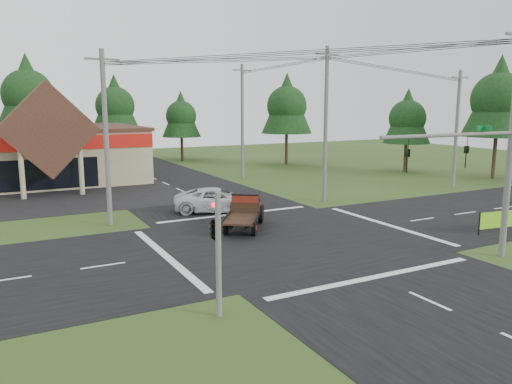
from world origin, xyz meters
TOP-DOWN VIEW (x-y plane):
  - ground at (0.00, 0.00)m, footprint 120.00×120.00m
  - road_ns at (0.00, 0.00)m, footprint 12.00×120.00m
  - road_ew at (0.00, 0.00)m, footprint 120.00×12.00m
  - traffic_signal_mast at (5.82, -7.50)m, footprint 8.12×0.24m
  - traffic_signal_corner at (-7.50, -7.32)m, footprint 0.53×2.48m
  - utility_pole_nr at (7.50, -7.50)m, footprint 2.00×0.30m
  - utility_pole_nw at (-8.00, 8.00)m, footprint 2.00×0.30m
  - utility_pole_ne at (8.00, 8.00)m, footprint 2.00×0.30m
  - utility_pole_far at (22.00, 8.00)m, footprint 2.00×0.30m
  - utility_pole_n at (8.00, 22.00)m, footprint 2.00×0.30m
  - tree_row_c at (-10.00, 41.00)m, footprint 7.28×7.28m
  - tree_row_d at (0.00, 42.00)m, footprint 6.16×6.16m
  - tree_row_e at (8.00, 40.00)m, footprint 5.04×5.04m
  - tree_side_ne at (18.00, 30.00)m, footprint 6.16×6.16m
  - tree_side_e_near at (26.00, 18.00)m, footprint 5.04×5.04m
  - tree_side_e_far at (30.00, 10.00)m, footprint 6.72×6.72m
  - antique_flatbed_truck at (-1.23, 3.17)m, footprint 4.35×5.10m
  - roadside_banner at (11.75, -4.61)m, footprint 3.91×0.68m
  - white_pickup at (-0.64, 8.47)m, footprint 6.47×4.79m

SIDE VIEW (x-z plane):
  - ground at x=0.00m, z-range 0.00..0.00m
  - road_ns at x=0.00m, z-range 0.00..0.02m
  - road_ew at x=0.00m, z-range 0.00..0.02m
  - roadside_banner at x=11.75m, z-range 0.00..1.34m
  - white_pickup at x=-0.64m, z-range 0.00..1.63m
  - antique_flatbed_truck at x=-1.23m, z-range 0.00..2.05m
  - traffic_signal_corner at x=-7.50m, z-range 1.32..5.72m
  - traffic_signal_mast at x=5.82m, z-range 0.93..7.93m
  - utility_pole_far at x=22.00m, z-range 0.14..10.34m
  - utility_pole_nw at x=-8.00m, z-range 0.14..10.64m
  - utility_pole_nr at x=7.50m, z-range 0.14..11.14m
  - utility_pole_n at x=8.00m, z-range 0.14..11.34m
  - utility_pole_ne at x=8.00m, z-range 0.14..11.64m
  - tree_row_e at x=8.00m, z-range 1.49..10.58m
  - tree_side_e_near at x=26.00m, z-range 1.49..10.58m
  - tree_row_d at x=0.00m, z-range 1.82..12.93m
  - tree_side_ne at x=18.00m, z-range 1.82..12.93m
  - tree_side_e_far at x=30.00m, z-range 1.99..14.11m
  - tree_row_c at x=-10.00m, z-range 2.16..15.29m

